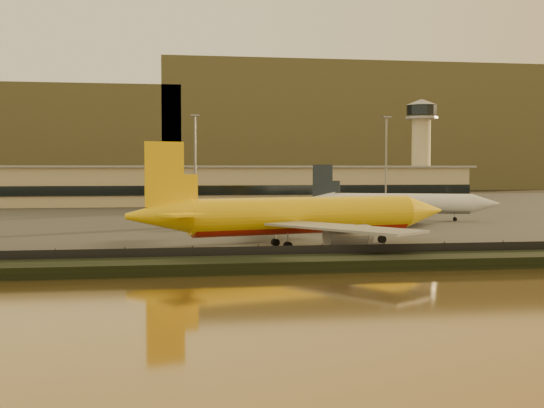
{
  "coord_description": "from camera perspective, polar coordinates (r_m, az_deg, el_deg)",
  "views": [
    {
      "loc": [
        -16.84,
        -95.24,
        11.93
      ],
      "look_at": [
        -0.49,
        12.0,
        6.24
      ],
      "focal_mm": 45.0,
      "sensor_mm": 36.0,
      "label": 1
    }
  ],
  "objects": [
    {
      "name": "ground",
      "position": [
        97.45,
        1.35,
        -4.03
      ],
      "size": [
        900.0,
        900.0,
        0.0
      ],
      "primitive_type": "plane",
      "color": "black",
      "rests_on": "ground"
    },
    {
      "name": "embankment",
      "position": [
        80.81,
        3.46,
        -4.99
      ],
      "size": [
        320.0,
        7.0,
        1.4
      ],
      "primitive_type": "cube",
      "color": "black",
      "rests_on": "ground"
    },
    {
      "name": "tarmac",
      "position": [
        191.35,
        -3.6,
        -0.55
      ],
      "size": [
        320.0,
        220.0,
        0.2
      ],
      "primitive_type": "cube",
      "color": "#2D2D2D",
      "rests_on": "ground"
    },
    {
      "name": "perimeter_fence",
      "position": [
        84.61,
        2.89,
        -4.22
      ],
      "size": [
        300.0,
        0.05,
        2.2
      ],
      "primitive_type": "cube",
      "color": "black",
      "rests_on": "tarmac"
    },
    {
      "name": "terminal_building",
      "position": [
        220.87,
        -8.07,
        1.5
      ],
      "size": [
        202.0,
        25.0,
        12.6
      ],
      "color": "tan",
      "rests_on": "tarmac"
    },
    {
      "name": "control_tower",
      "position": [
        242.53,
        12.37,
        5.23
      ],
      "size": [
        11.2,
        11.2,
        35.5
      ],
      "color": "tan",
      "rests_on": "tarmac"
    },
    {
      "name": "apron_light_masts",
      "position": [
        173.23,
        1.93,
        4.25
      ],
      "size": [
        152.2,
        12.2,
        25.4
      ],
      "color": "slate",
      "rests_on": "tarmac"
    },
    {
      "name": "distant_hills",
      "position": [
        435.69,
        -9.22,
        5.52
      ],
      "size": [
        470.0,
        160.0,
        70.0
      ],
      "color": "brown",
      "rests_on": "ground"
    },
    {
      "name": "dhl_cargo_jet",
      "position": [
        101.56,
        2.23,
        -1.03
      ],
      "size": [
        51.04,
        49.02,
        15.39
      ],
      "rotation": [
        0.0,
        0.0,
        0.24
      ],
      "color": "yellow",
      "rests_on": "tarmac"
    },
    {
      "name": "white_narrowbody_jet",
      "position": [
        156.13,
        10.54,
        0.02
      ],
      "size": [
        42.35,
        40.08,
        12.59
      ],
      "rotation": [
        0.0,
        0.0,
        -0.36
      ],
      "color": "silver",
      "rests_on": "tarmac"
    },
    {
      "name": "gse_vehicle_yellow",
      "position": [
        131.5,
        4.52,
        -1.74
      ],
      "size": [
        4.28,
        3.13,
        1.76
      ],
      "primitive_type": "cube",
      "rotation": [
        0.0,
        0.0,
        -0.39
      ],
      "color": "yellow",
      "rests_on": "tarmac"
    },
    {
      "name": "gse_vehicle_white",
      "position": [
        132.38,
        -5.45,
        -1.74
      ],
      "size": [
        3.92,
        2.41,
        1.64
      ],
      "primitive_type": "cube",
      "rotation": [
        0.0,
        0.0,
        -0.22
      ],
      "color": "silver",
      "rests_on": "tarmac"
    }
  ]
}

